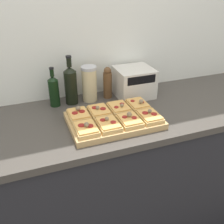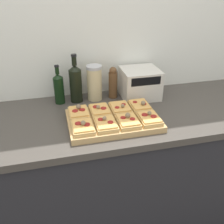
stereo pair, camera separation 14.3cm
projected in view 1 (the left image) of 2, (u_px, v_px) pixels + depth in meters
name	position (u px, v px, depth m)	size (l,w,h in m)	color
wall_back	(85.00, 44.00, 1.64)	(6.00, 0.06, 2.50)	silver
kitchen_counter	(105.00, 176.00, 1.73)	(2.63, 0.67, 0.92)	#232328
cutting_board	(114.00, 120.00, 1.42)	(0.49, 0.32, 0.03)	tan
pizza_slice_back_left	(79.00, 114.00, 1.42)	(0.11, 0.14, 0.06)	tan
pizza_slice_back_midleft	(99.00, 111.00, 1.45)	(0.11, 0.14, 0.05)	tan
pizza_slice_back_midright	(119.00, 108.00, 1.49)	(0.11, 0.14, 0.05)	tan
pizza_slice_back_right	(138.00, 104.00, 1.52)	(0.11, 0.14, 0.05)	tan
pizza_slice_front_left	(86.00, 129.00, 1.29)	(0.11, 0.14, 0.05)	tan
pizza_slice_front_midleft	(108.00, 124.00, 1.33)	(0.11, 0.14, 0.05)	tan
pizza_slice_front_midright	(130.00, 120.00, 1.36)	(0.11, 0.14, 0.05)	tan
pizza_slice_front_right	(150.00, 116.00, 1.40)	(0.11, 0.14, 0.05)	tan
olive_oil_bottle	(54.00, 90.00, 1.57)	(0.06, 0.06, 0.24)	black
wine_bottle	(71.00, 84.00, 1.59)	(0.08, 0.08, 0.30)	black
grain_jar_tall	(89.00, 84.00, 1.63)	(0.10, 0.10, 0.22)	beige
pepper_mill	(108.00, 83.00, 1.67)	(0.06, 0.06, 0.21)	brown
toaster_oven	(134.00, 82.00, 1.70)	(0.26, 0.22, 0.19)	beige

